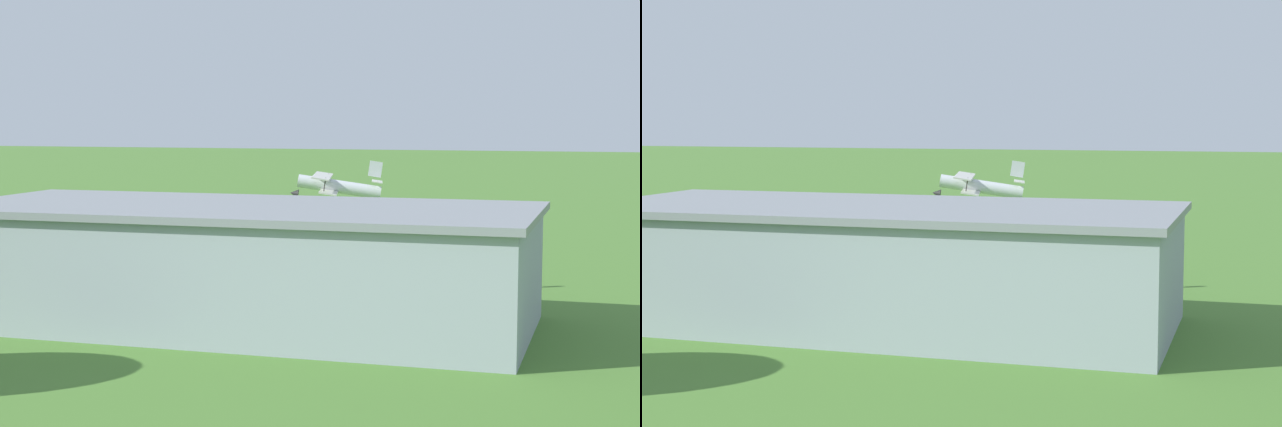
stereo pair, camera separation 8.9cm
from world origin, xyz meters
TOP-DOWN VIEW (x-y plane):
  - ground_plane at (0.00, 0.00)m, footprint 400.00×400.00m
  - hangar at (1.08, 38.03)m, footprint 28.57×12.93m
  - biplane at (6.48, 0.88)m, footprint 8.09×8.85m
  - car_grey at (17.10, 26.47)m, footprint 2.10×4.62m
  - person_walking_on_apron at (11.74, 21.74)m, footprint 0.44×0.44m
  - person_by_parked_cars at (-11.46, 23.82)m, footprint 0.44×0.44m
  - person_watching_takeoff at (13.03, 24.00)m, footprint 0.53×0.53m
  - person_near_hangar_door at (-5.97, 21.61)m, footprint 0.44×0.44m
  - person_beside_truck at (4.64, 20.73)m, footprint 0.48×0.48m

SIDE VIEW (x-z plane):
  - ground_plane at x=0.00m, z-range 0.00..0.00m
  - person_near_hangar_door at x=-5.97m, z-range -0.01..1.59m
  - person_by_parked_cars at x=-11.46m, z-range 0.00..1.71m
  - car_grey at x=17.10m, z-range 0.03..1.69m
  - person_beside_truck at x=4.64m, z-range 0.00..1.74m
  - person_watching_takeoff at x=13.03m, z-range 0.00..1.77m
  - person_walking_on_apron at x=11.74m, z-range 0.00..1.79m
  - hangar at x=1.08m, z-range 0.01..5.82m
  - biplane at x=6.48m, z-range 2.11..6.06m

